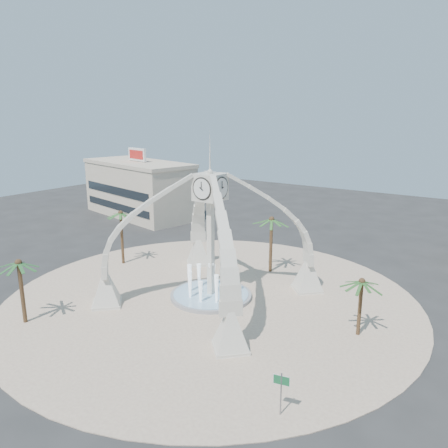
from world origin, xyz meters
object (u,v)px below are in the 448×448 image
Objects in this scene: clock_tower at (211,234)px; street_sign at (281,385)px; palm_east at (362,282)px; palm_west at (121,214)px; palm_south at (18,263)px; palm_north at (272,220)px; fountain at (211,295)px.

clock_tower is 6.34× the size of street_sign.
palm_east is 29.21m from palm_west.
palm_east is 12.70m from street_sign.
palm_south is at bearing -73.45° from palm_west.
palm_north is 25.91m from palm_south.
palm_west is 31.91m from street_sign.
fountain is 17.64m from palm_south.
fountain is 15.05m from palm_east.
clock_tower is 18.56m from street_sign.
palm_north is at bearing 25.48° from palm_west.
clock_tower is 2.24× the size of fountain.
palm_east is 15.95m from palm_north.
palm_north is at bearing 63.88° from palm_south.
palm_north reaches higher than fountain.
fountain is 1.29× the size of palm_south.
palm_west reaches higher than palm_east.
palm_south is at bearing 172.26° from street_sign.
palm_east is at bearing -2.62° from palm_west.
palm_north is (16.04, 7.64, -0.07)m from palm_west.
palm_south is at bearing -116.12° from palm_north.
street_sign is at bearing -25.76° from palm_west.
palm_east is (14.39, 0.76, -1.85)m from clock_tower.
fountain is 1.15× the size of palm_west.
fountain is at bearing 53.19° from palm_south.
palm_east is at bearing 74.79° from street_sign.
palm_north is (-13.10, 8.98, 1.47)m from palm_east.
palm_south is 2.19× the size of street_sign.
fountain is 16.02m from palm_west.
street_sign is (-0.65, -12.41, -2.61)m from palm_east.
clock_tower reaches higher than street_sign.
palm_west is at bearing -154.52° from palm_north.
palm_west reaches higher than palm_south.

